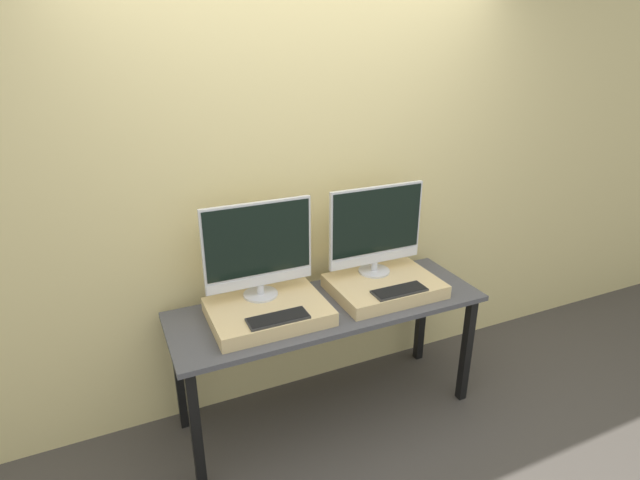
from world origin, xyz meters
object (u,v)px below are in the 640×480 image
object	(u,v)px
keyboard_left	(278,318)
monitor_right	(376,228)
keyboard_right	(399,291)
monitor_left	(258,248)

from	to	relation	value
keyboard_left	monitor_right	world-z (taller)	monitor_right
keyboard_left	keyboard_right	world-z (taller)	same
monitor_right	keyboard_right	bearing A→B (deg)	-90.00
monitor_left	monitor_right	xyz separation A→B (m)	(0.72, 0.00, 0.00)
monitor_left	monitor_right	bearing A→B (deg)	0.00
monitor_right	keyboard_right	size ratio (longest dim) A/B	1.90
monitor_right	keyboard_right	distance (m)	0.39
keyboard_right	keyboard_left	bearing A→B (deg)	180.00
keyboard_left	monitor_right	bearing A→B (deg)	21.28
keyboard_left	keyboard_right	distance (m)	0.72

